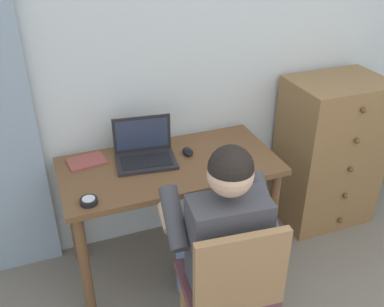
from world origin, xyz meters
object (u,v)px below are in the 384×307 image
desk (170,179)px  computer_mouse (188,151)px  chair (231,285)px  person_seated (219,231)px  dresser (328,152)px  laptop (145,152)px  desk_clock (89,201)px  notebook_pad (86,161)px

desk → computer_mouse: size_ratio=12.53×
chair → person_seated: 0.26m
dresser → person_seated: size_ratio=0.89×
laptop → computer_mouse: 0.26m
desk_clock → computer_mouse: bearing=24.9°
person_seated → dresser: bearing=30.2°
person_seated → laptop: size_ratio=3.25×
laptop → desk_clock: 0.50m
desk_clock → notebook_pad: 0.41m
desk → chair: 0.77m
dresser → laptop: 1.34m
desk → desk_clock: 0.56m
chair → computer_mouse: 0.87m
computer_mouse → laptop: bearing=178.2°
dresser → notebook_pad: (-1.64, 0.10, 0.22)m
computer_mouse → desk_clock: size_ratio=1.11×
chair → person_seated: bearing=85.3°
chair → person_seated: (0.02, 0.18, 0.18)m
laptop → computer_mouse: size_ratio=3.68×
laptop → desk_clock: (-0.38, -0.32, -0.04)m
desk → dresser: size_ratio=1.18×
person_seated → laptop: (-0.18, 0.67, 0.12)m
laptop → computer_mouse: bearing=-6.6°
desk_clock → notebook_pad: (0.05, 0.41, -0.01)m
desk → desk_clock: desk_clock is taller
notebook_pad → desk: bearing=-29.7°
desk → desk_clock: size_ratio=13.92×
person_seated → chair: bearing=-94.7°
dresser → person_seated: 1.32m
computer_mouse → notebook_pad: 0.59m
laptop → computer_mouse: laptop is taller
desk → chair: chair is taller
laptop → dresser: bearing=-0.4°
computer_mouse → notebook_pad: computer_mouse is taller
desk → chair: bearing=-86.5°
chair → person_seated: size_ratio=0.73×
dresser → laptop: (-1.31, 0.01, 0.26)m
laptop → desk: bearing=-39.6°
computer_mouse → chair: bearing=-91.5°
dresser → chair: bearing=-143.7°
chair → dresser: bearing=36.3°
chair → notebook_pad: size_ratio=4.18×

